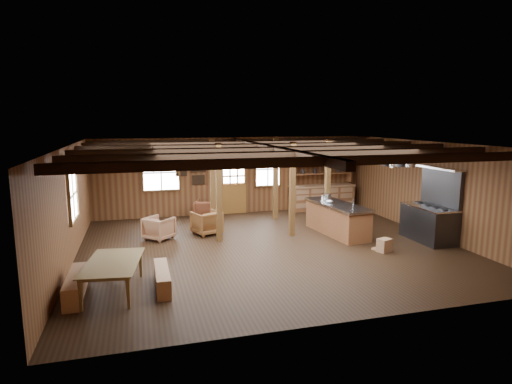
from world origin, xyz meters
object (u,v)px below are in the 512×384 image
(commercial_range, at_px, (431,218))
(armchair_a, at_px, (207,223))
(armchair_c, at_px, (159,228))
(dining_table, at_px, (115,277))
(armchair_b, at_px, (206,210))
(kitchen_island, at_px, (337,218))

(commercial_range, height_order, armchair_a, commercial_range)
(armchair_a, bearing_deg, armchair_c, -12.01)
(dining_table, height_order, armchair_a, armchair_a)
(commercial_range, relative_size, armchair_c, 2.89)
(armchair_b, height_order, armchair_c, armchair_c)
(armchair_b, bearing_deg, armchair_c, 74.64)
(armchair_c, bearing_deg, armchair_b, -82.98)
(commercial_range, xyz_separation_m, armchair_c, (-7.50, 2.19, -0.34))
(kitchen_island, distance_m, armchair_c, 5.31)
(armchair_a, bearing_deg, kitchen_island, 144.93)
(kitchen_island, height_order, armchair_c, kitchen_island)
(kitchen_island, bearing_deg, dining_table, -162.17)
(commercial_range, xyz_separation_m, dining_table, (-8.54, -1.52, -0.35))
(armchair_c, bearing_deg, commercial_range, -151.14)
(kitchen_island, xyz_separation_m, armchair_b, (-3.53, 3.00, -0.15))
(kitchen_island, relative_size, commercial_range, 1.22)
(dining_table, distance_m, armchair_b, 6.50)
(armchair_a, relative_size, armchair_b, 1.07)
(kitchen_island, xyz_separation_m, commercial_range, (2.26, -1.36, 0.19))
(armchair_b, bearing_deg, kitchen_island, 162.40)
(armchair_c, bearing_deg, kitchen_island, -143.84)
(commercial_range, height_order, armchair_c, commercial_range)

